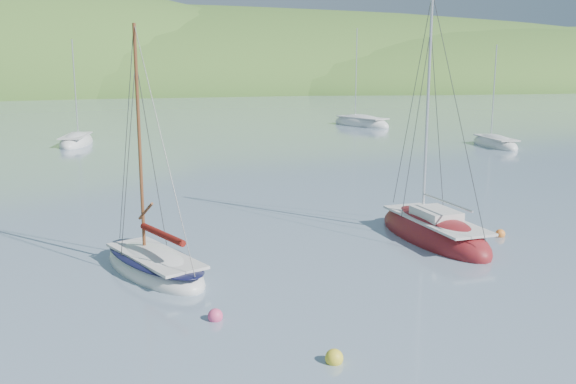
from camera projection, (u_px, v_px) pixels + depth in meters
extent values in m
plane|color=slate|center=(291.00, 358.00, 16.34)|extent=(700.00, 700.00, 0.00)
ellipsoid|color=#366225|center=(139.00, 87.00, 177.81)|extent=(440.00, 110.00, 44.00)
ellipsoid|color=#366225|center=(451.00, 85.00, 189.78)|extent=(240.00, 100.00, 34.00)
ellipsoid|color=silver|center=(154.00, 269.00, 22.94)|extent=(4.51, 6.44, 1.48)
cube|color=beige|center=(155.00, 256.00, 22.74)|extent=(3.44, 4.99, 0.10)
cylinder|color=brown|center=(139.00, 141.00, 22.58)|extent=(0.12, 0.12, 8.08)
ellipsoid|color=black|center=(154.00, 257.00, 22.85)|extent=(4.44, 6.37, 0.25)
cylinder|color=maroon|center=(162.00, 234.00, 22.09)|extent=(1.41, 2.75, 0.24)
ellipsoid|color=maroon|center=(433.00, 235.00, 27.19)|extent=(3.20, 7.63, 2.05)
cube|color=beige|center=(436.00, 220.00, 26.90)|extent=(2.41, 5.94, 0.10)
cylinder|color=silver|center=(428.00, 108.00, 26.93)|extent=(0.12, 0.12, 9.29)
cube|color=beige|center=(436.00, 214.00, 26.85)|extent=(1.57, 2.20, 0.42)
cylinder|color=silver|center=(447.00, 202.00, 26.03)|extent=(0.40, 3.56, 0.09)
ellipsoid|color=silver|center=(76.00, 143.00, 57.42)|extent=(3.56, 7.34, 1.92)
cube|color=beige|center=(76.00, 136.00, 57.14)|extent=(2.69, 5.72, 0.10)
cylinder|color=silver|center=(75.00, 88.00, 57.26)|extent=(0.12, 0.12, 8.45)
ellipsoid|color=silver|center=(361.00, 124.00, 73.82)|extent=(6.01, 8.85, 2.27)
cube|color=beige|center=(362.00, 117.00, 73.53)|extent=(4.59, 6.86, 0.10)
cylinder|color=silver|center=(356.00, 73.00, 73.43)|extent=(0.12, 0.12, 10.04)
ellipsoid|color=silver|center=(495.00, 145.00, 56.25)|extent=(2.79, 6.80, 1.82)
cube|color=beige|center=(496.00, 138.00, 55.99)|extent=(2.09, 5.30, 0.10)
cylinder|color=silver|center=(494.00, 91.00, 56.08)|extent=(0.12, 0.12, 7.99)
sphere|color=yellow|center=(334.00, 358.00, 16.07)|extent=(0.47, 0.47, 0.47)
sphere|color=#E34577|center=(215.00, 316.00, 18.70)|extent=(0.45, 0.45, 0.45)
sphere|color=orange|center=(500.00, 234.00, 27.52)|extent=(0.41, 0.41, 0.41)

